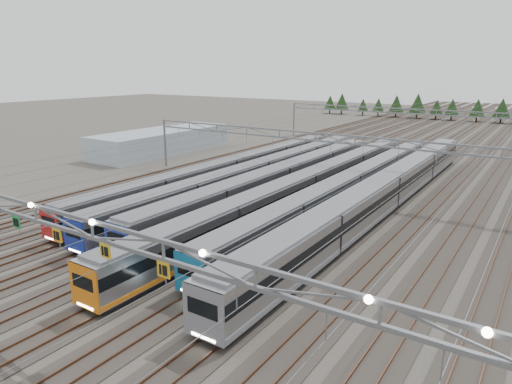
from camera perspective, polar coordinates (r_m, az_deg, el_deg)
The scene contains 13 objects.
ground at distance 34.96m, azimuth -24.43°, elevation -13.87°, with size 400.00×400.00×0.00m, color #47423A.
track_bed at distance 119.34m, azimuth 20.27°, elevation 7.21°, with size 54.00×260.00×5.42m.
train_a at distance 65.22m, azimuth -3.35°, elevation 2.65°, with size 2.75×56.37×3.58m.
train_b at distance 63.71m, azimuth 0.56°, elevation 2.39°, with size 2.77×60.04×3.61m.
train_c at distance 59.49m, azimuth 3.01°, elevation 1.54°, with size 2.93×53.63×3.82m.
train_d at distance 56.08m, azimuth 6.16°, elevation 0.58°, with size 2.86×63.61×3.72m.
train_e at distance 56.95m, azimuth 11.58°, elevation 0.54°, with size 2.80×58.88×3.64m.
train_f at distance 55.60m, azimuth 15.94°, elevation 0.10°, with size 3.08×66.90×4.02m.
gantry_near at distance 32.28m, azimuth -26.01°, elevation -2.78°, with size 56.36×0.61×8.08m.
gantry_mid at distance 62.31m, azimuth 7.41°, elevation 6.03°, with size 56.36×0.36×8.00m.
gantry_far at distance 104.34m, azimuth 18.54°, elevation 9.05°, with size 56.36×0.36×8.00m.
west_shed at distance 92.91m, azimuth -11.66°, elevation 6.24°, with size 10.00×30.00×4.41m, color #91A0AD.
treeline at distance 160.24m, azimuth 23.67°, elevation 9.69°, with size 93.80×5.60×7.02m.
Camera 1 is at (26.92, -15.33, 16.21)m, focal length 32.00 mm.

